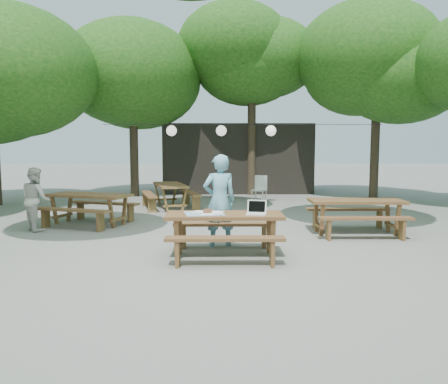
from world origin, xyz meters
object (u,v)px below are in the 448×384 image
woman (220,200)px  second_person (36,199)px  main_picnic_table (224,234)px  picnic_table_nw (89,209)px  plastic_chair (259,194)px

woman → second_person: 4.46m
main_picnic_table → second_person: size_ratio=1.39×
picnic_table_nw → second_person: (-0.99, -0.69, 0.33)m
second_person → main_picnic_table: bearing=-159.6°
picnic_table_nw → woman: bearing=-16.6°
woman → plastic_chair: size_ratio=1.94×
main_picnic_table → plastic_chair: plastic_chair is taller
second_person → plastic_chair: bearing=-87.3°
picnic_table_nw → second_person: second_person is taller
picnic_table_nw → plastic_chair: plastic_chair is taller
second_person → plastic_chair: 7.52m
main_picnic_table → plastic_chair: size_ratio=2.22×
woman → second_person: woman is taller
second_person → plastic_chair: (5.53, 5.08, -0.46)m
plastic_chair → picnic_table_nw: bearing=-111.9°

